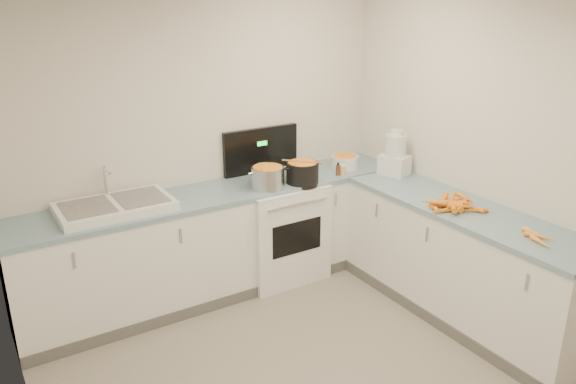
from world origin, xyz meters
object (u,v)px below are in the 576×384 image
stove (277,227)px  extract_bottle (338,170)px  spice_jar (343,171)px  sink (115,206)px  black_pot (302,174)px  steel_pot (268,179)px  food_processor (395,155)px  mixing_bowl (345,162)px

stove → extract_bottle: 0.77m
extract_bottle → stove: bearing=161.6°
spice_jar → stove: bearing=160.4°
sink → black_pot: (1.60, -0.20, 0.04)m
steel_pot → extract_bottle: 0.73m
steel_pot → food_processor: bearing=-13.4°
steel_pot → extract_bottle: bearing=-2.6°
stove → food_processor: 1.27m
mixing_bowl → spice_jar: bearing=-131.5°
sink → extract_bottle: size_ratio=8.82×
stove → sink: stove is taller
mixing_bowl → extract_bottle: 0.24m
stove → extract_bottle: stove is taller
spice_jar → food_processor: food_processor is taller
stove → food_processor: same height
stove → sink: (-1.45, 0.02, 0.50)m
sink → steel_pot: 1.28m
spice_jar → food_processor: size_ratio=0.20×
stove → black_pot: bearing=-49.4°
black_pot → steel_pot: bearing=174.7°
mixing_bowl → extract_bottle: bearing=-142.3°
mixing_bowl → spice_jar: 0.23m
sink → spice_jar: sink is taller
black_pot → spice_jar: (0.43, -0.03, -0.04)m
stove → sink: size_ratio=1.58×
stove → food_processor: size_ratio=3.23×
sink → steel_pot: sink is taller
mixing_bowl → food_processor: (0.27, -0.40, 0.12)m
steel_pot → extract_bottle: size_ratio=2.93×
stove → steel_pot: bearing=-140.7°
sink → black_pot: 1.62m
steel_pot → black_pot: bearing=-5.3°
stove → extract_bottle: (0.55, -0.18, 0.51)m
sink → extract_bottle: bearing=-5.7°
mixing_bowl → steel_pot: bearing=-172.8°
steel_pot → spice_jar: bearing=-4.4°
stove → extract_bottle: size_ratio=13.94×
stove → sink: 1.54m
mixing_bowl → food_processor: size_ratio=0.62×
steel_pot → black_pot: size_ratio=1.00×
steel_pot → mixing_bowl: size_ratio=1.10×
black_pot → mixing_bowl: black_pot is taller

